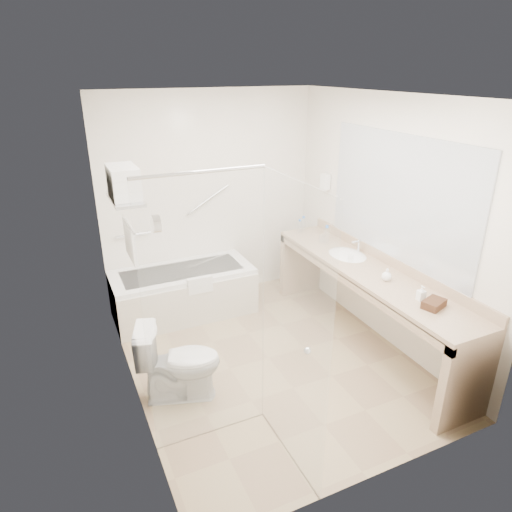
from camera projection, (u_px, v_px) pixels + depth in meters
name	position (u px, v px, depth m)	size (l,w,h in m)	color
floor	(268.00, 358.00, 4.59)	(3.20, 3.20, 0.00)	tan
ceiling	(272.00, 95.00, 3.62)	(2.60, 3.20, 0.10)	white
wall_back	(210.00, 199.00, 5.44)	(2.60, 0.10, 2.50)	white
wall_front	(387.00, 327.00, 2.76)	(2.60, 0.10, 2.50)	white
wall_left	(123.00, 267.00, 3.60)	(0.10, 3.20, 2.50)	white
wall_right	(385.00, 223.00, 4.61)	(0.10, 3.20, 2.50)	white
bathtub	(184.00, 292.00, 5.32)	(1.60, 0.73, 0.59)	white
grab_bar_short	(133.00, 235.00, 5.16)	(0.03, 0.03, 0.40)	silver
grab_bar_long	(208.00, 200.00, 5.39)	(0.03, 0.03, 0.60)	silver
shower_enclosure	(248.00, 324.00, 3.16)	(0.96, 0.91, 2.11)	silver
towel_shelf	(125.00, 192.00, 3.75)	(0.24, 0.55, 0.81)	silver
vanity_counter	(366.00, 288.00, 4.61)	(0.55, 2.70, 0.95)	tan
sink	(347.00, 257.00, 4.89)	(0.40, 0.52, 0.14)	white
faucet	(359.00, 246.00, 4.90)	(0.03, 0.03, 0.14)	silver
mirror	(398.00, 198.00, 4.36)	(0.02, 2.00, 1.20)	silver
hairdryer_unit	(325.00, 182.00, 5.39)	(0.08, 0.10, 0.18)	white
toilet	(179.00, 362.00, 3.94)	(0.40, 0.71, 0.70)	white
amenity_basket	(434.00, 304.00, 3.80)	(0.20, 0.14, 0.07)	#422717
soap_bottle_a	(421.00, 297.00, 3.92)	(0.06, 0.14, 0.06)	white
soap_bottle_b	(387.00, 276.00, 4.27)	(0.09, 0.12, 0.09)	white
water_bottle_left	(303.00, 224.00, 5.53)	(0.06, 0.06, 0.19)	silver
water_bottle_mid	(327.00, 235.00, 5.14)	(0.07, 0.07, 0.22)	silver
water_bottle_right	(300.00, 227.00, 5.49)	(0.05, 0.05, 0.17)	silver
drinking_glass_near	(322.00, 238.00, 5.21)	(0.07, 0.07, 0.08)	silver
drinking_glass_far	(351.00, 258.00, 4.69)	(0.06, 0.06, 0.08)	silver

